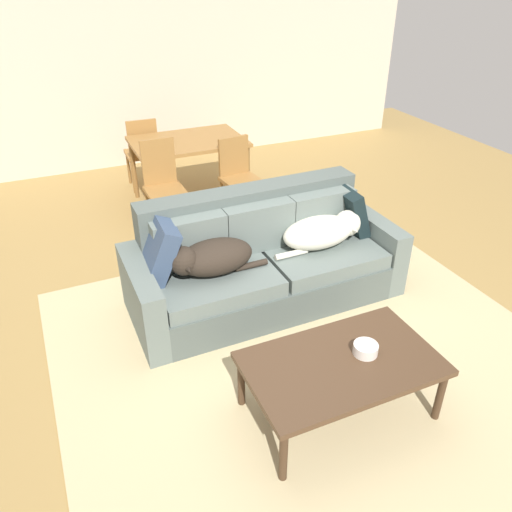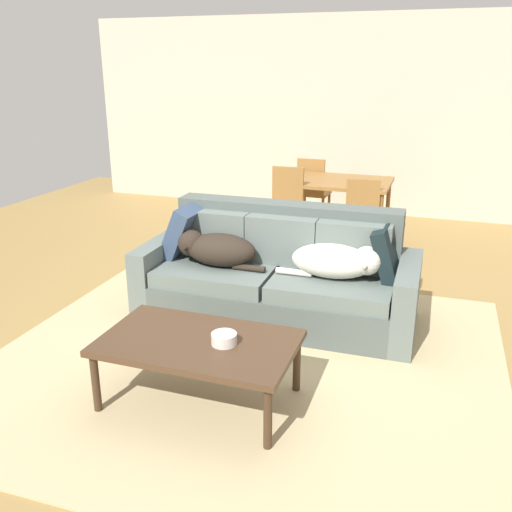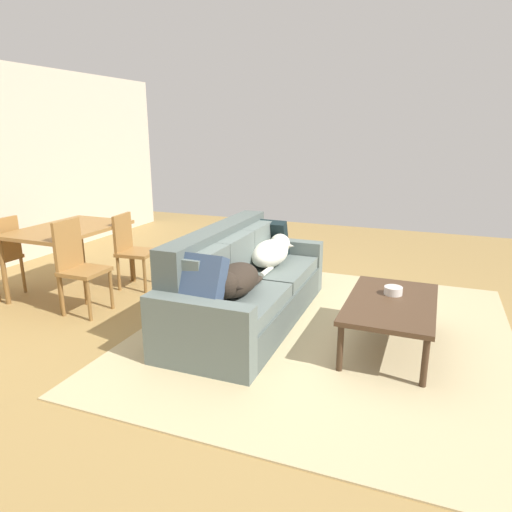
# 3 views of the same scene
# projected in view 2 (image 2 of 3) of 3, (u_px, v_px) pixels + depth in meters

# --- Properties ---
(ground_plane) EXTENTS (10.00, 10.00, 0.00)m
(ground_plane) POSITION_uv_depth(u_px,v_px,m) (267.00, 324.00, 4.64)
(ground_plane) COLOR olive
(back_partition) EXTENTS (8.00, 0.12, 2.70)m
(back_partition) POSITION_uv_depth(u_px,v_px,m) (355.00, 117.00, 7.77)
(back_partition) COLOR beige
(back_partition) RESTS_ON ground
(area_rug) EXTENTS (3.66, 3.32, 0.01)m
(area_rug) POSITION_uv_depth(u_px,v_px,m) (245.00, 359.00, 4.07)
(area_rug) COLOR tan
(area_rug) RESTS_ON ground
(couch) EXTENTS (2.30, 0.94, 0.93)m
(couch) POSITION_uv_depth(u_px,v_px,m) (278.00, 277.00, 4.70)
(couch) COLOR #4B5551
(couch) RESTS_ON ground
(dog_on_left_cushion) EXTENTS (0.78, 0.37, 0.29)m
(dog_on_left_cushion) POSITION_uv_depth(u_px,v_px,m) (216.00, 249.00, 4.65)
(dog_on_left_cushion) COLOR #2B231B
(dog_on_left_cushion) RESTS_ON couch
(dog_on_right_cushion) EXTENTS (0.82, 0.36, 0.29)m
(dog_on_right_cushion) POSITION_uv_depth(u_px,v_px,m) (338.00, 261.00, 4.37)
(dog_on_right_cushion) COLOR beige
(dog_on_right_cushion) RESTS_ON couch
(throw_pillow_by_left_arm) EXTENTS (0.33, 0.48, 0.48)m
(throw_pillow_by_left_arm) POSITION_uv_depth(u_px,v_px,m) (185.00, 231.00, 4.89)
(throw_pillow_by_left_arm) COLOR #33445E
(throw_pillow_by_left_arm) RESTS_ON couch
(throw_pillow_by_right_arm) EXTENTS (0.24, 0.43, 0.44)m
(throw_pillow_by_right_arm) POSITION_uv_depth(u_px,v_px,m) (387.00, 253.00, 4.38)
(throw_pillow_by_right_arm) COLOR black
(throw_pillow_by_right_arm) RESTS_ON couch
(coffee_table) EXTENTS (1.21, 0.72, 0.44)m
(coffee_table) POSITION_uv_depth(u_px,v_px,m) (198.00, 346.00, 3.45)
(coffee_table) COLOR #483120
(coffee_table) RESTS_ON ground
(bowl_on_coffee_table) EXTENTS (0.16, 0.16, 0.07)m
(bowl_on_coffee_table) POSITION_uv_depth(u_px,v_px,m) (224.00, 339.00, 3.38)
(bowl_on_coffee_table) COLOR silver
(bowl_on_coffee_table) RESTS_ON coffee_table
(dining_table) EXTENTS (1.27, 0.87, 0.77)m
(dining_table) POSITION_uv_depth(u_px,v_px,m) (335.00, 186.00, 6.52)
(dining_table) COLOR olive
(dining_table) RESTS_ON ground
(dining_chair_near_left) EXTENTS (0.41, 0.41, 0.96)m
(dining_chair_near_left) POSITION_uv_depth(u_px,v_px,m) (285.00, 207.00, 6.24)
(dining_chair_near_left) COLOR olive
(dining_chair_near_left) RESTS_ON ground
(dining_chair_near_right) EXTENTS (0.44, 0.44, 0.88)m
(dining_chair_near_right) POSITION_uv_depth(u_px,v_px,m) (361.00, 218.00, 5.97)
(dining_chair_near_right) COLOR olive
(dining_chair_near_right) RESTS_ON ground
(dining_chair_far_left) EXTENTS (0.41, 0.41, 0.91)m
(dining_chair_far_left) POSITION_uv_depth(u_px,v_px,m) (313.00, 189.00, 7.26)
(dining_chair_far_left) COLOR olive
(dining_chair_far_left) RESTS_ON ground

